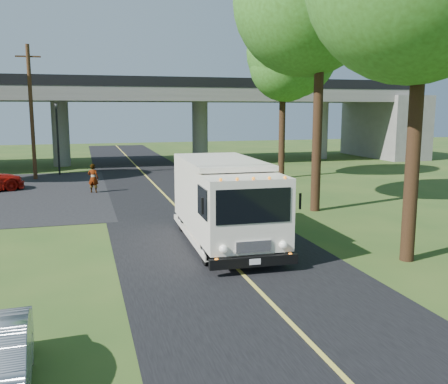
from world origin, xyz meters
name	(u,v)px	position (x,y,z in m)	size (l,w,h in m)	color
ground	(255,287)	(0.00, 0.00, 0.00)	(120.00, 120.00, 0.00)	#29481A
road	(183,214)	(0.00, 10.00, 0.01)	(7.00, 90.00, 0.02)	black
lane_line	(183,213)	(0.00, 10.00, 0.03)	(0.12, 90.00, 0.01)	gold
overpass	(132,111)	(0.00, 32.00, 4.56)	(54.00, 10.00, 7.30)	slate
traffic_signal	(57,131)	(-6.00, 26.00, 3.20)	(0.18, 0.22, 5.20)	black
utility_pole	(31,112)	(-7.50, 24.00, 4.59)	(1.60, 0.26, 9.00)	#472D19
tree_right_far	(287,56)	(9.21, 19.84, 8.30)	(5.77, 5.67, 10.99)	#382314
step_van	(225,199)	(0.42, 4.46, 1.63)	(2.83, 7.21, 2.99)	silver
pedestrian	(93,178)	(-3.80, 17.14, 0.84)	(0.61, 0.40, 1.69)	gray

